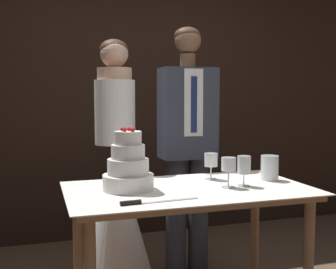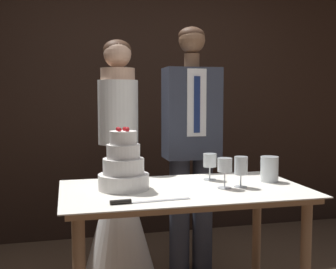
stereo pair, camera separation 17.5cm
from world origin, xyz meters
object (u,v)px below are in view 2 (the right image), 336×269
(wine_glass_near, at_px, (225,167))
(hurricane_candle, at_px, (269,170))
(cake_knife, at_px, (135,201))
(groom, at_px, (191,141))
(bride, at_px, (119,195))
(wine_glass_middle, at_px, (210,161))
(tiered_cake, at_px, (123,167))
(wine_glass_far, at_px, (241,167))
(cake_table, at_px, (184,207))

(wine_glass_near, height_order, hurricane_candle, wine_glass_near)
(cake_knife, distance_m, groom, 1.18)
(cake_knife, relative_size, groom, 0.22)
(bride, xyz_separation_m, groom, (0.54, -0.00, 0.38))
(wine_glass_middle, bearing_deg, groom, 84.39)
(wine_glass_near, bearing_deg, groom, 86.14)
(tiered_cake, xyz_separation_m, hurricane_candle, (0.86, 0.00, -0.05))
(cake_knife, height_order, hurricane_candle, hurricane_candle)
(tiered_cake, distance_m, wine_glass_middle, 0.55)
(wine_glass_middle, bearing_deg, tiered_cake, -166.11)
(wine_glass_near, height_order, wine_glass_far, wine_glass_far)
(wine_glass_far, xyz_separation_m, bride, (-0.58, 0.80, -0.31))
(wine_glass_far, xyz_separation_m, groom, (-0.04, 0.80, 0.06))
(tiered_cake, height_order, wine_glass_far, tiered_cake)
(hurricane_candle, xyz_separation_m, groom, (-0.27, 0.70, 0.10))
(hurricane_candle, bearing_deg, cake_knife, -159.81)
(wine_glass_middle, height_order, wine_glass_far, wine_glass_far)
(hurricane_candle, bearing_deg, bride, 139.10)
(bride, bearing_deg, groom, -0.06)
(wine_glass_middle, bearing_deg, cake_table, -139.10)
(cake_table, bearing_deg, tiered_cake, 171.20)
(cake_table, xyz_separation_m, wine_glass_near, (0.21, -0.06, 0.23))
(cake_table, height_order, groom, groom)
(bride, height_order, groom, groom)
(cake_table, relative_size, wine_glass_near, 7.98)
(tiered_cake, xyz_separation_m, wine_glass_far, (0.64, -0.10, -0.01))
(wine_glass_near, xyz_separation_m, wine_glass_middle, (-0.00, 0.24, -0.01))
(cake_knife, xyz_separation_m, wine_glass_far, (0.63, 0.21, 0.10))
(wine_glass_far, height_order, groom, groom)
(bride, bearing_deg, wine_glass_far, -54.21)
(cake_knife, relative_size, hurricane_candle, 2.65)
(cake_table, height_order, wine_glass_far, wine_glass_far)
(cake_knife, relative_size, wine_glass_middle, 2.47)
(cake_table, relative_size, groom, 0.73)
(bride, relative_size, groom, 0.94)
(wine_glass_far, bearing_deg, cake_table, 170.61)
(groom, bearing_deg, wine_glass_middle, -95.61)
(cake_table, xyz_separation_m, cake_knife, (-0.31, -0.26, 0.11))
(wine_glass_middle, relative_size, wine_glass_far, 0.93)
(cake_table, xyz_separation_m, wine_glass_middle, (0.21, 0.18, 0.22))
(cake_table, distance_m, cake_knife, 0.42)
(bride, bearing_deg, cake_knife, -92.66)
(wine_glass_far, bearing_deg, tiered_cake, 170.91)
(wine_glass_near, relative_size, hurricane_candle, 1.12)
(wine_glass_near, bearing_deg, tiered_cake, 168.63)
(hurricane_candle, bearing_deg, groom, 111.15)
(tiered_cake, bearing_deg, wine_glass_near, -11.37)
(tiered_cake, height_order, bride, bride)
(bride, bearing_deg, wine_glass_near, -59.27)
(wine_glass_middle, distance_m, bride, 0.81)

